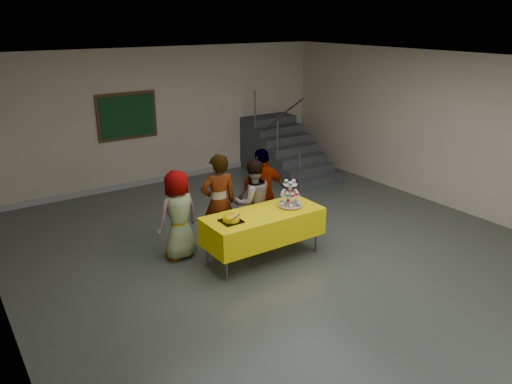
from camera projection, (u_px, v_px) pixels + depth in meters
The scene contains 10 objects.
room_shell at pixel (305, 128), 6.99m from camera, with size 10.00×10.04×3.02m.
bake_table at pixel (263, 226), 7.71m from camera, with size 1.88×0.78×0.77m.
cupcake_stand at pixel (290, 196), 7.83m from camera, with size 0.38×0.38×0.44m.
bear_cake at pixel (231, 218), 7.29m from camera, with size 0.32×0.36×0.12m.
schoolchild_a at pixel (178, 215), 7.71m from camera, with size 0.70×0.45×1.42m, color slate.
schoolchild_b at pixel (219, 203), 7.94m from camera, with size 0.59×0.39×1.61m, color slate.
schoolchild_c at pixel (253, 202), 8.24m from camera, with size 0.70×0.54×1.43m, color slate.
schoolchild_d at pixel (263, 193), 8.46m from camera, with size 0.91×0.38×1.56m, color slate.
staircase at pixel (282, 151), 12.17m from camera, with size 1.30×2.40×2.04m.
noticeboard at pixel (127, 116), 10.61m from camera, with size 1.30×0.05×1.00m.
Camera 1 is at (-4.42, -5.31, 3.63)m, focal length 35.00 mm.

